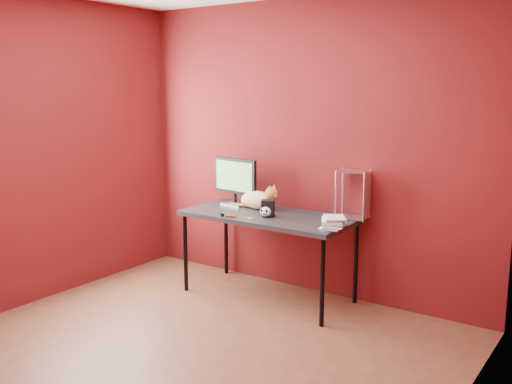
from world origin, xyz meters
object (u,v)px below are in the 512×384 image
Objects in this scene: desk at (268,220)px; skull_mug at (266,211)px; book_stack at (325,160)px; cat at (258,200)px; monitor at (235,179)px; speaker at (268,209)px.

skull_mug is (0.05, -0.11, 0.10)m from desk.
book_stack is (0.63, -0.16, 0.58)m from desk.
cat is at bearing 160.77° from book_stack.
book_stack is at bearing -8.24° from cat.
book_stack reaches higher than monitor.
monitor is 0.59m from speaker.
speaker is at bearing -16.98° from monitor.
speaker reaches higher than skull_mug.
speaker is 0.13× the size of book_stack.
book_stack is at bearing -18.10° from skull_mug.
speaker is (0.52, -0.23, -0.18)m from monitor.
desk is at bearing 96.31° from speaker.
monitor reaches higher than cat.
book_stack is at bearing -14.59° from desk.
skull_mug is at bearing -32.76° from cat.
desk is 14.78× the size of skull_mug.
monitor is 4.98× the size of skull_mug.
speaker reaches higher than desk.
skull_mug is at bearing -66.29° from desk.
monitor is at bearing 162.55° from desk.
cat is at bearing 123.40° from skull_mug.
monitor is 0.47× the size of book_stack.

